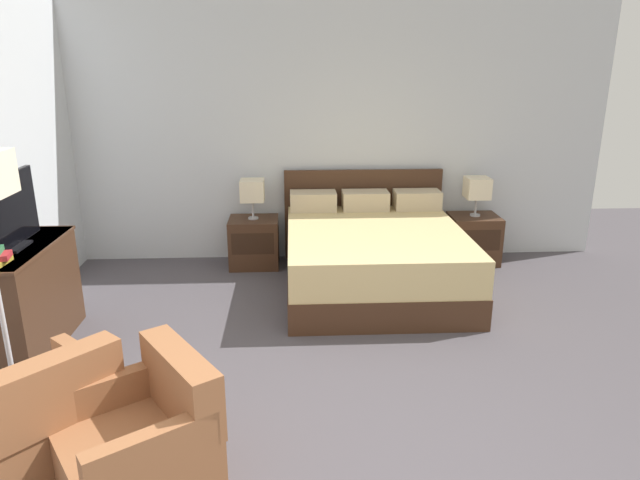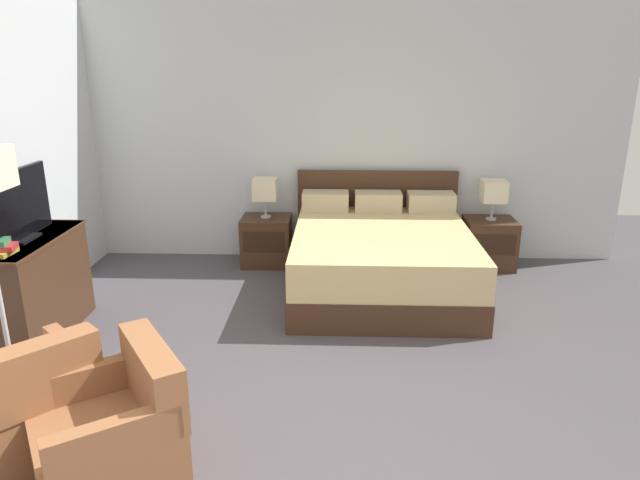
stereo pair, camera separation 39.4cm
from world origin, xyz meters
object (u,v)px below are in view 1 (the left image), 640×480
nightstand_right (473,239)px  dresser (24,297)px  tv (7,214)px  armchair_companion (143,449)px  nightstand_left (254,242)px  armchair_by_window (43,423)px  table_lamp_right (477,188)px  bed (374,256)px  table_lamp_left (252,191)px

nightstand_right → dresser: dresser is taller
tv → armchair_companion: 2.24m
nightstand_left → armchair_companion: armchair_companion is taller
nightstand_right → tv: (-4.07, -1.83, 0.83)m
nightstand_left → armchair_by_window: armchair_by_window is taller
armchair_by_window → nightstand_left: bearing=73.6°
table_lamp_right → bed: bearing=-150.1°
nightstand_left → tv: (-1.65, -1.83, 0.83)m
nightstand_left → tv: 2.60m
dresser → armchair_companion: bearing=-52.2°
table_lamp_right → armchair_by_window: 4.70m
armchair_by_window → armchair_companion: 0.64m
table_lamp_right → dresser: size_ratio=0.38×
nightstand_left → table_lamp_right: size_ratio=1.24×
dresser → nightstand_right: bearing=23.8°
nightstand_right → bed: bearing=-150.2°
nightstand_left → dresser: size_ratio=0.47×
armchair_companion → dresser: bearing=127.8°
nightstand_left → dresser: 2.45m
bed → dresser: bed is taller
dresser → tv: bearing=-85.8°
dresser → armchair_companion: dresser is taller
tv → armchair_companion: size_ratio=0.93×
nightstand_left → dresser: bearing=-132.5°
dresser → table_lamp_right: bearing=23.9°
nightstand_right → dresser: size_ratio=0.47×
nightstand_right → table_lamp_left: 2.49m
nightstand_right → table_lamp_right: (0.00, 0.00, 0.57)m
table_lamp_right → dresser: table_lamp_right is taller
table_lamp_right → tv: 4.47m
nightstand_left → tv: size_ratio=0.60×
tv → armchair_companion: tv is taller
nightstand_left → armchair_by_window: size_ratio=0.55×
bed → table_lamp_left: 1.49m
armchair_companion → table_lamp_left: bearing=84.2°
table_lamp_right → dresser: bearing=-156.1°
table_lamp_left → tv: tv is taller
nightstand_left → table_lamp_left: size_ratio=1.24×
bed → armchair_companion: size_ratio=2.07×
table_lamp_right → armchair_by_window: bearing=-136.2°
table_lamp_right → armchair_companion: (-2.78, -3.48, -0.55)m
nightstand_left → table_lamp_left: (0.00, 0.00, 0.57)m
nightstand_left → armchair_companion: 3.49m
bed → armchair_by_window: bed is taller
nightstand_left → table_lamp_right: table_lamp_right is taller
table_lamp_left → armchair_by_window: size_ratio=0.44×
armchair_companion → table_lamp_right: bearing=51.4°
nightstand_left → dresser: dresser is taller
bed → nightstand_left: bearing=150.2°
tv → nightstand_right: bearing=24.3°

